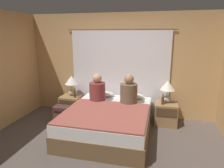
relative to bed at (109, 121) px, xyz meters
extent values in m
plane|color=#564C47|center=(0.00, -0.66, -0.26)|extent=(16.00, 16.00, 0.00)
cube|color=tan|center=(0.00, 1.12, 0.99)|extent=(4.70, 0.06, 2.50)
cube|color=white|center=(0.00, 1.06, 0.78)|extent=(2.41, 0.02, 2.09)
cylinder|color=brown|center=(0.00, 1.06, 1.85)|extent=(2.61, 0.02, 0.02)
cube|color=brown|center=(0.00, 0.00, -0.11)|extent=(1.65, 2.01, 0.31)
cube|color=white|center=(0.00, 0.00, 0.16)|extent=(1.61, 1.97, 0.22)
cube|color=#937047|center=(-1.16, 0.71, -0.01)|extent=(0.49, 0.44, 0.50)
cube|color=#4C3823|center=(-1.16, 0.49, 0.11)|extent=(0.43, 0.02, 0.18)
cube|color=#937047|center=(1.16, 0.71, -0.01)|extent=(0.49, 0.44, 0.50)
cube|color=#4C3823|center=(1.16, 0.49, 0.11)|extent=(0.43, 0.02, 0.18)
ellipsoid|color=#B2A899|center=(-1.16, 0.79, 0.32)|extent=(0.19, 0.19, 0.16)
cylinder|color=#B2A893|center=(-1.16, 0.79, 0.46)|extent=(0.02, 0.02, 0.14)
cone|color=white|center=(-1.16, 0.79, 0.64)|extent=(0.33, 0.33, 0.21)
ellipsoid|color=#B2A899|center=(1.16, 0.79, 0.32)|extent=(0.19, 0.19, 0.16)
cylinder|color=#B2A893|center=(1.16, 0.79, 0.46)|extent=(0.02, 0.02, 0.14)
cone|color=white|center=(1.16, 0.79, 0.64)|extent=(0.33, 0.33, 0.21)
ellipsoid|color=silver|center=(-0.36, 0.81, 0.33)|extent=(0.58, 0.31, 0.12)
ellipsoid|color=silver|center=(0.36, 0.81, 0.33)|extent=(0.58, 0.31, 0.12)
cube|color=#994C42|center=(0.00, -0.28, 0.28)|extent=(1.59, 1.38, 0.03)
cylinder|color=brown|center=(-0.38, 0.44, 0.48)|extent=(0.36, 0.36, 0.42)
sphere|color=tan|center=(-0.38, 0.44, 0.79)|extent=(0.21, 0.21, 0.21)
cylinder|color=brown|center=(0.34, 0.44, 0.49)|extent=(0.37, 0.37, 0.44)
sphere|color=#A87A5B|center=(0.34, 0.44, 0.81)|extent=(0.21, 0.21, 0.21)
cylinder|color=#513819|center=(-1.01, 0.62, 0.33)|extent=(0.06, 0.06, 0.18)
cylinder|color=#513819|center=(-1.01, 0.62, 0.45)|extent=(0.02, 0.02, 0.06)
cylinder|color=#513819|center=(1.07, 0.62, 0.33)|extent=(0.06, 0.06, 0.17)
cylinder|color=#513819|center=(1.07, 0.62, 0.44)|extent=(0.02, 0.02, 0.06)
cube|color=brown|center=(-1.19, 0.26, -0.07)|extent=(0.34, 0.22, 0.39)
cube|color=#452824|center=(-1.19, 0.24, 0.09)|extent=(0.31, 0.23, 0.08)
camera|label=1|loc=(0.97, -3.68, 1.74)|focal=32.00mm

